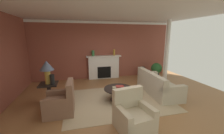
{
  "coord_description": "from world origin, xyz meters",
  "views": [
    {
      "loc": [
        -1.21,
        -4.26,
        2.21
      ],
      "look_at": [
        0.1,
        1.06,
        1.0
      ],
      "focal_mm": 22.53,
      "sensor_mm": 36.0,
      "label": 1
    }
  ],
  "objects_px": {
    "side_table": "(49,92)",
    "vase_tall_corner": "(142,72)",
    "armchair_facing_fireplace": "(133,117)",
    "vase_mantel_left": "(93,53)",
    "table_lamp": "(47,68)",
    "vase_mantel_right": "(114,52)",
    "armchair_near_window": "(61,103)",
    "fireplace": "(104,68)",
    "potted_plant": "(156,69)",
    "sofa": "(157,86)",
    "vase_on_side_table": "(52,80)",
    "coffee_table": "(118,91)"
  },
  "relations": [
    {
      "from": "side_table",
      "to": "vase_tall_corner",
      "type": "distance_m",
      "value": 4.86
    },
    {
      "from": "armchair_facing_fireplace",
      "to": "vase_mantel_left",
      "type": "height_order",
      "value": "vase_mantel_left"
    },
    {
      "from": "table_lamp",
      "to": "vase_mantel_right",
      "type": "height_order",
      "value": "vase_mantel_right"
    },
    {
      "from": "armchair_near_window",
      "to": "fireplace",
      "type": "bearing_deg",
      "value": 59.55
    },
    {
      "from": "vase_tall_corner",
      "to": "potted_plant",
      "type": "relative_size",
      "value": 0.68
    },
    {
      "from": "sofa",
      "to": "vase_mantel_right",
      "type": "height_order",
      "value": "vase_mantel_right"
    },
    {
      "from": "fireplace",
      "to": "armchair_near_window",
      "type": "relative_size",
      "value": 1.89
    },
    {
      "from": "armchair_near_window",
      "to": "side_table",
      "type": "bearing_deg",
      "value": 121.54
    },
    {
      "from": "armchair_near_window",
      "to": "side_table",
      "type": "height_order",
      "value": "armchair_near_window"
    },
    {
      "from": "armchair_near_window",
      "to": "vase_on_side_table",
      "type": "xyz_separation_m",
      "value": [
        -0.28,
        0.59,
        0.55
      ]
    },
    {
      "from": "coffee_table",
      "to": "vase_mantel_left",
      "type": "distance_m",
      "value": 2.93
    },
    {
      "from": "vase_mantel_left",
      "to": "vase_tall_corner",
      "type": "distance_m",
      "value": 2.86
    },
    {
      "from": "armchair_near_window",
      "to": "coffee_table",
      "type": "relative_size",
      "value": 0.95
    },
    {
      "from": "vase_tall_corner",
      "to": "fireplace",
      "type": "bearing_deg",
      "value": 171.85
    },
    {
      "from": "armchair_near_window",
      "to": "vase_tall_corner",
      "type": "height_order",
      "value": "armchair_near_window"
    },
    {
      "from": "potted_plant",
      "to": "vase_mantel_left",
      "type": "bearing_deg",
      "value": 168.73
    },
    {
      "from": "fireplace",
      "to": "armchair_near_window",
      "type": "bearing_deg",
      "value": -120.45
    },
    {
      "from": "sofa",
      "to": "table_lamp",
      "type": "distance_m",
      "value": 4.06
    },
    {
      "from": "potted_plant",
      "to": "table_lamp",
      "type": "bearing_deg",
      "value": -160.78
    },
    {
      "from": "vase_mantel_left",
      "to": "vase_tall_corner",
      "type": "height_order",
      "value": "vase_mantel_left"
    },
    {
      "from": "fireplace",
      "to": "potted_plant",
      "type": "relative_size",
      "value": 2.16
    },
    {
      "from": "fireplace",
      "to": "coffee_table",
      "type": "distance_m",
      "value": 2.75
    },
    {
      "from": "fireplace",
      "to": "sofa",
      "type": "height_order",
      "value": "fireplace"
    },
    {
      "from": "vase_mantel_right",
      "to": "potted_plant",
      "type": "xyz_separation_m",
      "value": [
        2.14,
        -0.65,
        -0.88
      ]
    },
    {
      "from": "fireplace",
      "to": "armchair_facing_fireplace",
      "type": "bearing_deg",
      "value": -91.12
    },
    {
      "from": "fireplace",
      "to": "armchair_facing_fireplace",
      "type": "xyz_separation_m",
      "value": [
        -0.08,
        -4.3,
        -0.27
      ]
    },
    {
      "from": "armchair_near_window",
      "to": "vase_mantel_left",
      "type": "distance_m",
      "value": 3.51
    },
    {
      "from": "fireplace",
      "to": "sofa",
      "type": "bearing_deg",
      "value": -55.81
    },
    {
      "from": "sofa",
      "to": "vase_on_side_table",
      "type": "bearing_deg",
      "value": -178.77
    },
    {
      "from": "armchair_facing_fireplace",
      "to": "side_table",
      "type": "distance_m",
      "value": 2.88
    },
    {
      "from": "fireplace",
      "to": "vase_tall_corner",
      "type": "height_order",
      "value": "fireplace"
    },
    {
      "from": "fireplace",
      "to": "vase_mantel_left",
      "type": "xyz_separation_m",
      "value": [
        -0.55,
        -0.05,
        0.79
      ]
    },
    {
      "from": "sofa",
      "to": "armchair_near_window",
      "type": "bearing_deg",
      "value": -169.22
    },
    {
      "from": "armchair_near_window",
      "to": "coffee_table",
      "type": "xyz_separation_m",
      "value": [
        1.85,
        0.4,
        0.03
      ]
    },
    {
      "from": "table_lamp",
      "to": "vase_mantel_left",
      "type": "relative_size",
      "value": 2.62
    },
    {
      "from": "fireplace",
      "to": "vase_tall_corner",
      "type": "relative_size",
      "value": 3.17
    },
    {
      "from": "vase_mantel_right",
      "to": "vase_tall_corner",
      "type": "bearing_deg",
      "value": -9.22
    },
    {
      "from": "coffee_table",
      "to": "vase_mantel_left",
      "type": "bearing_deg",
      "value": 101.67
    },
    {
      "from": "armchair_near_window",
      "to": "sofa",
      "type": "bearing_deg",
      "value": 10.78
    },
    {
      "from": "fireplace",
      "to": "vase_on_side_table",
      "type": "distance_m",
      "value": 3.33
    },
    {
      "from": "armchair_near_window",
      "to": "potted_plant",
      "type": "distance_m",
      "value": 5.15
    },
    {
      "from": "armchair_near_window",
      "to": "vase_mantel_left",
      "type": "height_order",
      "value": "vase_mantel_left"
    },
    {
      "from": "armchair_facing_fireplace",
      "to": "vase_tall_corner",
      "type": "distance_m",
      "value": 4.55
    },
    {
      "from": "armchair_facing_fireplace",
      "to": "potted_plant",
      "type": "height_order",
      "value": "armchair_facing_fireplace"
    },
    {
      "from": "potted_plant",
      "to": "sofa",
      "type": "bearing_deg",
      "value": -119.8
    },
    {
      "from": "coffee_table",
      "to": "vase_mantel_left",
      "type": "height_order",
      "value": "vase_mantel_left"
    },
    {
      "from": "coffee_table",
      "to": "side_table",
      "type": "height_order",
      "value": "side_table"
    },
    {
      "from": "fireplace",
      "to": "vase_mantel_left",
      "type": "relative_size",
      "value": 6.3
    },
    {
      "from": "armchair_near_window",
      "to": "table_lamp",
      "type": "distance_m",
      "value": 1.24
    },
    {
      "from": "potted_plant",
      "to": "vase_tall_corner",
      "type": "bearing_deg",
      "value": 146.59
    }
  ]
}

